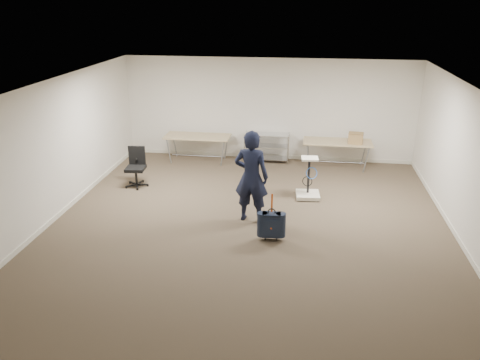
# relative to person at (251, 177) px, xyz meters

# --- Properties ---
(ground) EXTENTS (9.00, 9.00, 0.00)m
(ground) POSITION_rel_person_xyz_m (-0.01, -0.45, -0.96)
(ground) COLOR #4C3F2E
(ground) RESTS_ON ground
(room_shell) EXTENTS (8.00, 9.00, 9.00)m
(room_shell) POSITION_rel_person_xyz_m (-0.01, 0.94, -0.91)
(room_shell) COLOR silver
(room_shell) RESTS_ON ground
(folding_table_left) EXTENTS (1.80, 0.75, 0.73)m
(folding_table_left) POSITION_rel_person_xyz_m (-1.91, 3.50, -0.28)
(folding_table_left) COLOR tan
(folding_table_left) RESTS_ON ground
(folding_table_right) EXTENTS (1.80, 0.75, 0.73)m
(folding_table_right) POSITION_rel_person_xyz_m (1.89, 3.50, -0.28)
(folding_table_right) COLOR tan
(folding_table_right) RESTS_ON ground
(wire_shelf) EXTENTS (1.22, 0.47, 0.80)m
(wire_shelf) POSITION_rel_person_xyz_m (-0.01, 3.75, -0.52)
(wire_shelf) COLOR silver
(wire_shelf) RESTS_ON ground
(person) EXTENTS (0.75, 0.55, 1.91)m
(person) POSITION_rel_person_xyz_m (0.00, 0.00, 0.00)
(person) COLOR black
(person) RESTS_ON ground
(suitcase) EXTENTS (0.35, 0.22, 0.94)m
(suitcase) POSITION_rel_person_xyz_m (0.48, -0.80, -0.64)
(suitcase) COLOR #151C30
(suitcase) RESTS_ON ground
(office_chair) EXTENTS (0.58, 0.58, 0.95)m
(office_chair) POSITION_rel_person_xyz_m (-2.98, 1.50, -0.67)
(office_chair) COLOR black
(office_chair) RESTS_ON ground
(equipment_cart) EXTENTS (0.56, 0.56, 0.97)m
(equipment_cart) POSITION_rel_person_xyz_m (1.16, 1.33, -0.70)
(equipment_cart) COLOR #EEEACD
(equipment_cart) RESTS_ON ground
(cardboard_box) EXTENTS (0.41, 0.33, 0.28)m
(cardboard_box) POSITION_rel_person_xyz_m (2.34, 3.41, -0.09)
(cardboard_box) COLOR #8E6242
(cardboard_box) RESTS_ON folding_table_right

